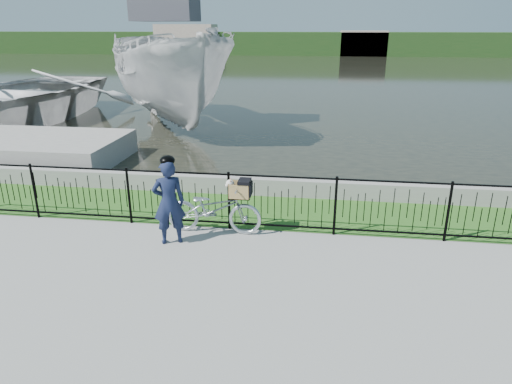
# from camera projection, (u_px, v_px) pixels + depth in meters

# --- Properties ---
(ground) EXTENTS (120.00, 120.00, 0.00)m
(ground) POSITION_uv_depth(u_px,v_px,m) (272.00, 273.00, 7.26)
(ground) COLOR gray
(ground) RESTS_ON ground
(grass_strip) EXTENTS (60.00, 2.00, 0.01)m
(grass_strip) POSITION_uv_depth(u_px,v_px,m) (285.00, 211.00, 9.68)
(grass_strip) COLOR #2F5F1E
(grass_strip) RESTS_ON ground
(water) EXTENTS (120.00, 120.00, 0.00)m
(water) POSITION_uv_depth(u_px,v_px,m) (313.00, 74.00, 37.98)
(water) COLOR black
(water) RESTS_ON ground
(quay_wall) EXTENTS (60.00, 0.30, 0.40)m
(quay_wall) POSITION_uv_depth(u_px,v_px,m) (288.00, 187.00, 10.54)
(quay_wall) COLOR gray
(quay_wall) RESTS_ON ground
(fence) EXTENTS (14.00, 0.06, 1.15)m
(fence) POSITION_uv_depth(u_px,v_px,m) (281.00, 203.00, 8.55)
(fence) COLOR black
(fence) RESTS_ON ground
(far_treeline) EXTENTS (120.00, 6.00, 3.00)m
(far_treeline) POSITION_uv_depth(u_px,v_px,m) (318.00, 44.00, 62.60)
(far_treeline) COLOR #234219
(far_treeline) RESTS_ON ground
(far_building_left) EXTENTS (8.00, 4.00, 4.00)m
(far_building_left) POSITION_uv_depth(u_px,v_px,m) (186.00, 40.00, 62.89)
(far_building_left) COLOR #B19E8E
(far_building_left) RESTS_ON ground
(far_building_right) EXTENTS (6.00, 3.00, 3.20)m
(far_building_right) POSITION_uv_depth(u_px,v_px,m) (363.00, 43.00, 60.39)
(far_building_right) COLOR #B19E8E
(far_building_right) RESTS_ON ground
(bicycle_rig) EXTENTS (1.81, 0.63, 1.10)m
(bicycle_rig) POSITION_uv_depth(u_px,v_px,m) (214.00, 208.00, 8.55)
(bicycle_rig) COLOR silver
(bicycle_rig) RESTS_ON ground
(cyclist) EXTENTS (0.66, 0.55, 1.62)m
(cyclist) POSITION_uv_depth(u_px,v_px,m) (169.00, 201.00, 8.04)
(cyclist) COLOR #151D39
(cyclist) RESTS_ON ground
(boat_near) EXTENTS (8.03, 9.97, 5.47)m
(boat_near) POSITION_uv_depth(u_px,v_px,m) (170.00, 76.00, 17.15)
(boat_near) COLOR #BBBBBB
(boat_near) RESTS_ON water
(boat_far) EXTENTS (7.73, 10.59, 2.15)m
(boat_far) POSITION_uv_depth(u_px,v_px,m) (12.00, 96.00, 18.38)
(boat_far) COLOR #BBBBBB
(boat_far) RESTS_ON water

